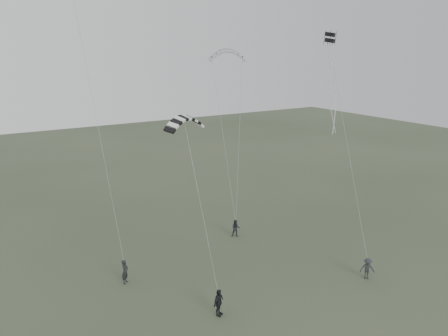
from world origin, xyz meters
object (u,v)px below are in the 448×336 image
flyer_left (125,271)px  kite_box (330,38)px  flyer_center (219,303)px  kite_striped (185,118)px  flyer_right (236,228)px  flyer_far (367,269)px  kite_pale_large (227,51)px

flyer_left → kite_box: 23.04m
flyer_center → kite_striped: size_ratio=0.61×
flyer_left → kite_box: bearing=-52.5°
flyer_right → flyer_far: (3.89, -10.77, 0.03)m
kite_pale_large → kite_striped: size_ratio=1.26×
flyer_left → kite_pale_large: bearing=-15.7°
kite_pale_large → kite_striped: bearing=-103.9°
flyer_far → kite_pale_large: bearing=127.2°
flyer_far → kite_pale_large: kite_pale_large is taller
kite_box → flyer_right: bearing=116.2°
flyer_center → kite_pale_large: kite_pale_large is taller
flyer_far → kite_striped: bearing=-168.5°
flyer_right → kite_box: size_ratio=2.01×
flyer_center → kite_box: (13.53, 5.73, 15.51)m
flyer_left → flyer_center: 7.47m
flyer_left → kite_box: kite_box is taller
flyer_right → kite_pale_large: (3.55, 7.07, 14.59)m
flyer_left → flyer_far: 16.74m
flyer_left → kite_striped: 11.63m
flyer_right → kite_striped: size_ratio=0.53×
kite_pale_large → kite_box: (2.83, -10.40, 1.03)m
flyer_left → flyer_center: flyer_center is taller
kite_pale_large → kite_box: kite_box is taller
flyer_center → flyer_far: 11.18m
flyer_left → kite_striped: bearing=-93.9°
flyer_right → flyer_center: bearing=-96.2°
flyer_right → flyer_far: size_ratio=0.96×
kite_box → flyer_left: bearing=140.8°
flyer_left → flyer_right: flyer_left is taller
flyer_right → kite_box: (6.38, -3.33, 15.62)m
kite_pale_large → kite_box: 10.82m
flyer_right → kite_pale_large: kite_pale_large is taller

